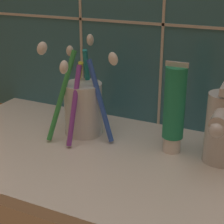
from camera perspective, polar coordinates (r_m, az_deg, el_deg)
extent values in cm
cube|color=silver|center=(62.55, 0.70, -7.67)|extent=(68.46, 33.09, 2.00)
cube|color=beige|center=(70.07, 6.45, 13.19)|extent=(78.46, 0.24, 0.50)
cylinder|color=silver|center=(68.98, -4.38, 0.52)|extent=(6.98, 6.98, 9.67)
cylinder|color=blue|center=(65.37, -1.80, 1.71)|extent=(6.11, 2.64, 14.22)
ellipsoid|color=white|center=(61.07, 0.17, 8.11)|extent=(2.64, 1.93, 2.66)
cylinder|color=teal|center=(70.56, -3.62, 3.71)|extent=(2.03, 4.69, 15.31)
ellipsoid|color=white|center=(70.43, -3.35, 10.92)|extent=(1.80, 2.43, 2.54)
cylinder|color=yellow|center=(72.13, -5.39, 3.06)|extent=(5.38, 4.59, 13.07)
ellipsoid|color=white|center=(73.00, -6.45, 9.26)|extent=(2.69, 2.53, 2.68)
cylinder|color=green|center=(66.15, -7.69, 2.46)|extent=(4.06, 6.34, 15.73)
ellipsoid|color=white|center=(62.42, -10.84, 9.44)|extent=(2.28, 2.70, 2.66)
cylinder|color=purple|center=(64.74, -5.79, 1.00)|extent=(1.47, 6.18, 13.38)
ellipsoid|color=white|center=(59.86, -7.34, 6.79)|extent=(1.52, 2.50, 2.67)
cylinder|color=white|center=(64.23, 9.11, -4.79)|extent=(2.97, 2.97, 2.64)
cylinder|color=#1E8C60|center=(61.35, 9.51, 1.36)|extent=(3.50, 3.50, 12.04)
cube|color=silver|center=(59.47, 9.89, 7.17)|extent=(3.67, 0.36, 0.80)
cylinder|color=silver|center=(60.94, 16.44, -2.42)|extent=(5.27, 5.27, 11.39)
cylinder|color=silver|center=(56.68, 16.26, -0.73)|extent=(2.54, 6.69, 2.37)
sphere|color=silver|center=(53.95, 15.62, -2.73)|extent=(2.21, 2.21, 2.21)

